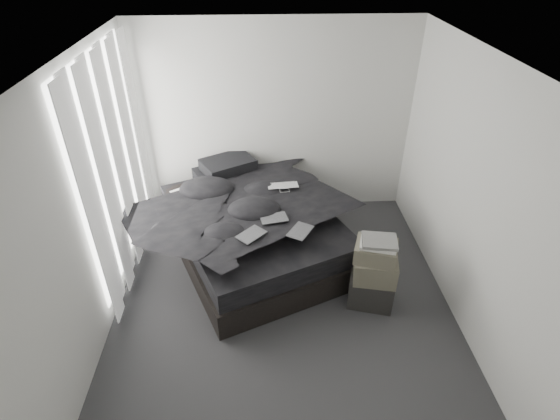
{
  "coord_description": "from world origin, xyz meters",
  "views": [
    {
      "loc": [
        -0.21,
        -3.34,
        3.49
      ],
      "look_at": [
        0.0,
        0.8,
        0.75
      ],
      "focal_mm": 28.0,
      "sensor_mm": 36.0,
      "label": 1
    }
  ],
  "objects_px": {
    "laptop": "(284,182)",
    "side_stand": "(186,216)",
    "bed": "(255,240)",
    "box_lower": "(371,289)"
  },
  "relations": [
    {
      "from": "laptop",
      "to": "side_stand",
      "type": "xyz_separation_m",
      "value": [
        -1.25,
        0.07,
        -0.5
      ]
    },
    {
      "from": "laptop",
      "to": "side_stand",
      "type": "bearing_deg",
      "value": 171.43
    },
    {
      "from": "bed",
      "to": "laptop",
      "type": "relative_size",
      "value": 6.24
    },
    {
      "from": "side_stand",
      "to": "bed",
      "type": "bearing_deg",
      "value": -18.73
    },
    {
      "from": "bed",
      "to": "side_stand",
      "type": "xyz_separation_m",
      "value": [
        -0.87,
        0.3,
        0.2
      ]
    },
    {
      "from": "bed",
      "to": "side_stand",
      "type": "distance_m",
      "value": 0.94
    },
    {
      "from": "bed",
      "to": "side_stand",
      "type": "height_order",
      "value": "side_stand"
    },
    {
      "from": "bed",
      "to": "laptop",
      "type": "xyz_separation_m",
      "value": [
        0.38,
        0.22,
        0.7
      ]
    },
    {
      "from": "laptop",
      "to": "bed",
      "type": "bearing_deg",
      "value": -154.5
    },
    {
      "from": "laptop",
      "to": "box_lower",
      "type": "relative_size",
      "value": 0.81
    }
  ]
}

